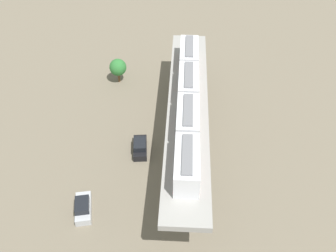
# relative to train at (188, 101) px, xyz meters

# --- Properties ---
(ground_plane) EXTENTS (120.00, 120.00, 0.00)m
(ground_plane) POSITION_rel_train_xyz_m (0.00, -0.96, -8.46)
(ground_plane) COLOR #706654
(viaduct) EXTENTS (5.20, 35.80, 6.93)m
(viaduct) POSITION_rel_train_xyz_m (0.00, -0.96, -3.00)
(viaduct) COLOR #999691
(viaduct) RESTS_ON ground
(train) EXTENTS (2.64, 27.45, 3.24)m
(train) POSITION_rel_train_xyz_m (0.00, 0.00, 0.00)
(train) COLOR silver
(train) RESTS_ON viaduct
(parked_car_black) EXTENTS (2.22, 4.36, 1.76)m
(parked_car_black) POSITION_rel_train_xyz_m (6.30, 0.73, -7.72)
(parked_car_black) COLOR black
(parked_car_black) RESTS_ON ground
(parked_car_silver) EXTENTS (2.59, 4.47, 1.76)m
(parked_car_silver) POSITION_rel_train_xyz_m (11.95, 10.95, -7.72)
(parked_car_silver) COLOR #B2B5BA
(parked_car_silver) RESTS_ON ground
(tree_near_viaduct) EXTENTS (2.80, 2.80, 4.26)m
(tree_near_viaduct) POSITION_rel_train_xyz_m (11.53, -15.17, -5.62)
(tree_near_viaduct) COLOR brown
(tree_near_viaduct) RESTS_ON ground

